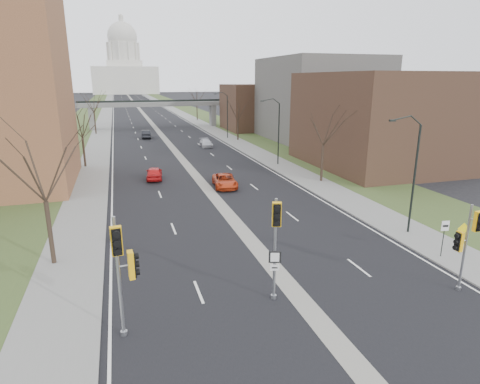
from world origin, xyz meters
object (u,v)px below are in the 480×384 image
signal_pole_left (123,261)px  car_left_far (146,134)px  car_left_near (154,173)px  warning_sign (462,233)px  speed_limit_sign (444,232)px  car_right_near (225,181)px  car_right_mid (206,143)px  signal_pole_median (276,233)px  signal_pole_right (467,237)px

signal_pole_left → car_left_far: 64.32m
car_left_near → warning_sign: bearing=129.2°
car_left_near → car_left_far: car_left_far is taller
signal_pole_left → speed_limit_sign: (19.66, 2.70, -1.94)m
car_right_near → car_right_mid: car_right_near is taller
speed_limit_sign → car_right_near: 23.01m
car_left_near → car_right_mid: size_ratio=0.97×
car_left_far → signal_pole_median: bearing=97.0°
warning_sign → car_left_far: size_ratio=0.44×
signal_pole_median → car_left_far: (-1.87, 63.15, -3.07)m
signal_pole_median → signal_pole_left: bearing=-155.9°
signal_pole_median → warning_sign: bearing=25.1°
signal_pole_median → car_right_mid: (7.08, 49.55, -3.20)m
speed_limit_sign → car_left_near: (-15.82, 26.91, -1.05)m
signal_pole_right → car_left_near: signal_pole_right is taller
signal_pole_right → car_right_mid: signal_pole_right is taller
signal_pole_right → car_right_near: bearing=103.3°
car_right_near → car_right_mid: size_ratio=1.11×
signal_pole_median → signal_pole_right: size_ratio=1.12×
signal_pole_right → car_right_near: signal_pole_right is taller
car_left_near → car_right_near: bearing=146.6°
car_right_near → warning_sign: bearing=-57.0°
signal_pole_median → speed_limit_sign: signal_pole_median is taller
signal_pole_right → warning_sign: size_ratio=2.35×
warning_sign → car_left_near: 31.99m
speed_limit_sign → car_left_far: speed_limit_sign is taller
signal_pole_left → signal_pole_median: size_ratio=1.03×
speed_limit_sign → car_right_near: size_ratio=0.49×
car_left_far → car_right_near: 40.49m
speed_limit_sign → car_left_near: bearing=130.4°
speed_limit_sign → signal_pole_right: bearing=-111.2°
signal_pole_left → signal_pole_right: size_ratio=1.16×
signal_pole_median → warning_sign: signal_pole_median is taller
signal_pole_right → car_right_mid: size_ratio=1.10×
speed_limit_sign → signal_pole_median: bearing=-161.6°
warning_sign → signal_pole_right: bearing=-122.1°
warning_sign → car_left_far: bearing=117.4°
signal_pole_right → warning_sign: (3.92, 3.91, -1.75)m
warning_sign → car_right_mid: 48.14m
signal_pole_right → car_left_far: size_ratio=1.03×
car_right_mid → car_right_near: bearing=-95.6°
car_right_near → car_left_near: bearing=146.9°
warning_sign → car_right_near: warning_sign is taller
warning_sign → car_left_far: (-15.79, 61.24, -0.69)m
signal_pole_right → speed_limit_sign: 4.69m
car_left_near → speed_limit_sign: bearing=126.6°
car_left_far → car_right_near: size_ratio=0.96×
signal_pole_left → speed_limit_sign: bearing=2.9°
signal_pole_left → car_left_near: bearing=77.7°
signal_pole_left → signal_pole_right: (17.34, -1.13, -0.50)m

